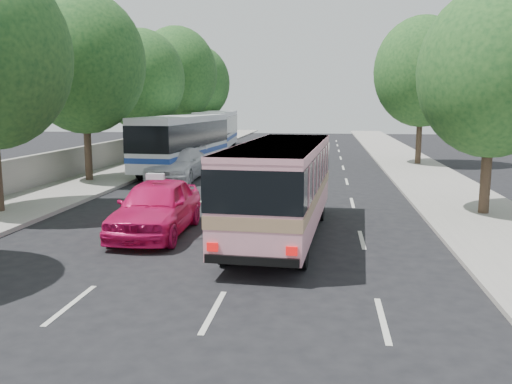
% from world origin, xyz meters
% --- Properties ---
extents(ground, '(120.00, 120.00, 0.00)m').
position_xyz_m(ground, '(0.00, 0.00, 0.00)').
color(ground, black).
rests_on(ground, ground).
extents(sidewalk_left, '(4.00, 90.00, 0.15)m').
position_xyz_m(sidewalk_left, '(-8.50, 20.00, 0.07)').
color(sidewalk_left, '#9E998E').
rests_on(sidewalk_left, ground).
extents(sidewalk_right, '(4.00, 90.00, 0.12)m').
position_xyz_m(sidewalk_right, '(8.50, 20.00, 0.06)').
color(sidewalk_right, '#9E998E').
rests_on(sidewalk_right, ground).
extents(low_wall, '(0.30, 90.00, 1.50)m').
position_xyz_m(low_wall, '(-10.30, 20.00, 0.90)').
color(low_wall, '#9E998E').
rests_on(low_wall, sidewalk_left).
extents(tree_left_c, '(6.00, 6.00, 9.35)m').
position_xyz_m(tree_left_c, '(-8.62, 13.94, 6.12)').
color(tree_left_c, '#38281E').
rests_on(tree_left_c, ground).
extents(tree_left_d, '(5.52, 5.52, 8.60)m').
position_xyz_m(tree_left_d, '(-8.52, 21.94, 5.63)').
color(tree_left_d, '#38281E').
rests_on(tree_left_d, ground).
extents(tree_left_e, '(6.30, 6.30, 9.82)m').
position_xyz_m(tree_left_e, '(-8.42, 29.94, 6.43)').
color(tree_left_e, '#38281E').
rests_on(tree_left_e, ground).
extents(tree_left_f, '(5.88, 5.88, 9.16)m').
position_xyz_m(tree_left_f, '(-8.62, 37.94, 6.00)').
color(tree_left_f, '#38281E').
rests_on(tree_left_f, ground).
extents(tree_right_near, '(5.10, 5.10, 7.95)m').
position_xyz_m(tree_right_near, '(8.78, 7.94, 5.20)').
color(tree_right_near, '#38281E').
rests_on(tree_right_near, ground).
extents(tree_right_far, '(6.00, 6.00, 9.35)m').
position_xyz_m(tree_right_far, '(9.08, 23.94, 6.12)').
color(tree_right_far, '#38281E').
rests_on(tree_right_far, ground).
extents(pink_bus, '(2.82, 8.97, 2.82)m').
position_xyz_m(pink_bus, '(1.81, 4.00, 1.76)').
color(pink_bus, pink).
rests_on(pink_bus, ground).
extents(pink_taxi, '(2.08, 5.00, 1.69)m').
position_xyz_m(pink_taxi, '(-2.00, 3.94, 0.85)').
color(pink_taxi, '#D9125C').
rests_on(pink_taxi, ground).
extents(white_pickup, '(2.34, 5.69, 1.65)m').
position_xyz_m(white_pickup, '(-4.50, 15.44, 0.82)').
color(white_pickup, silver).
rests_on(white_pickup, ground).
extents(tour_coach_front, '(3.20, 11.00, 3.25)m').
position_xyz_m(tour_coach_front, '(-5.08, 18.87, 1.95)').
color(tour_coach_front, silver).
rests_on(tour_coach_front, ground).
extents(tour_coach_rear, '(3.17, 11.07, 3.27)m').
position_xyz_m(tour_coach_rear, '(-5.77, 32.15, 1.97)').
color(tour_coach_rear, silver).
rests_on(tour_coach_rear, ground).
extents(taxi_roof_sign, '(0.55, 0.19, 0.18)m').
position_xyz_m(taxi_roof_sign, '(-2.00, 3.94, 1.78)').
color(taxi_roof_sign, silver).
rests_on(taxi_roof_sign, pink_taxi).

